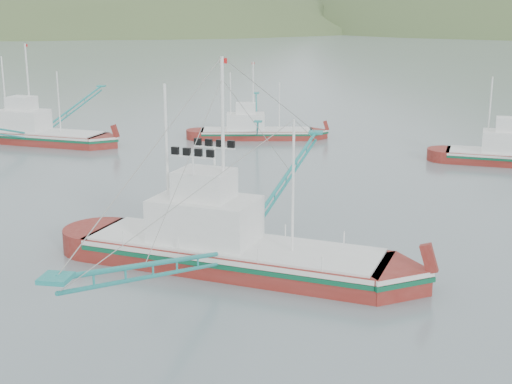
# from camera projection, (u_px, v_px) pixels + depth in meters

# --- Properties ---
(ground) EXTENTS (1200.00, 1200.00, 0.00)m
(ground) POSITION_uv_depth(u_px,v_px,m) (238.00, 277.00, 38.68)
(ground) COLOR slate
(ground) RESTS_ON ground
(main_boat) EXTENTS (17.77, 30.75, 12.60)m
(main_boat) POSITION_uv_depth(u_px,v_px,m) (230.00, 229.00, 39.42)
(main_boat) COLOR maroon
(main_boat) RESTS_ON ground
(bg_boat_far) EXTENTS (12.67, 22.09, 9.01)m
(bg_boat_far) POSITION_uv_depth(u_px,v_px,m) (256.00, 125.00, 78.18)
(bg_boat_far) COLOR maroon
(bg_boat_far) RESTS_ON ground
(bg_boat_left) EXTENTS (15.76, 27.55, 11.23)m
(bg_boat_left) POSITION_uv_depth(u_px,v_px,m) (34.00, 126.00, 75.65)
(bg_boat_left) COLOR maroon
(bg_boat_left) RESTS_ON ground
(headland_left) EXTENTS (448.00, 308.00, 210.00)m
(headland_left) POSITION_uv_depth(u_px,v_px,m) (47.00, 30.00, 410.24)
(headland_left) COLOR #44582D
(headland_left) RESTS_ON ground
(ridge_distant) EXTENTS (960.00, 400.00, 240.00)m
(ridge_distant) POSITION_uv_depth(u_px,v_px,m) (404.00, 23.00, 568.47)
(ridge_distant) COLOR slate
(ridge_distant) RESTS_ON ground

